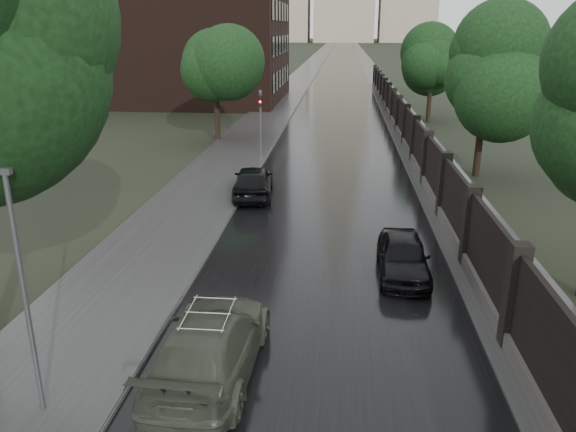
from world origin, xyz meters
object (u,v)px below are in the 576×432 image
at_px(tree_left_far, 215,62).
at_px(hatchback_left, 253,181).
at_px(tree_right_b, 486,79).
at_px(lamp_post, 25,295).
at_px(tree_right_c, 433,60).
at_px(traffic_light, 261,118).
at_px(car_right_near, 403,256).
at_px(volga_sedan, 210,345).

xyz_separation_m(tree_left_far, hatchback_left, (4.45, -12.96, -4.50)).
distance_m(tree_right_b, lamp_post, 24.33).
xyz_separation_m(tree_right_c, hatchback_left, (-11.05, -22.96, -4.21)).
bearing_deg(tree_right_b, traffic_light, 165.76).
bearing_deg(tree_left_far, hatchback_left, -71.02).
relative_size(traffic_light, car_right_near, 1.05).
distance_m(tree_right_c, volga_sedan, 38.34).
distance_m(tree_left_far, volga_sedan, 27.76).
bearing_deg(volga_sedan, tree_right_b, -115.75).
bearing_deg(hatchback_left, tree_right_b, -161.18).
distance_m(traffic_light, car_right_near, 17.44).
height_order(tree_right_b, tree_right_c, same).
bearing_deg(volga_sedan, lamp_post, 30.98).
distance_m(lamp_post, volga_sedan, 3.98).
relative_size(tree_right_b, hatchback_left, 1.62).
height_order(tree_right_c, hatchback_left, tree_right_c).
bearing_deg(tree_left_far, car_right_near, -63.60).
bearing_deg(traffic_light, tree_right_b, -14.24).
bearing_deg(traffic_light, tree_right_c, 51.82).
distance_m(volga_sedan, car_right_near, 7.52).
bearing_deg(tree_left_far, tree_right_c, 32.83).
height_order(tree_left_far, hatchback_left, tree_left_far).
bearing_deg(tree_right_c, volga_sedan, -105.00).
bearing_deg(car_right_near, hatchback_left, 127.44).
relative_size(tree_right_c, traffic_light, 1.75).
distance_m(traffic_light, volga_sedan, 21.95).
relative_size(tree_right_b, tree_right_c, 1.00).
bearing_deg(hatchback_left, tree_right_c, -121.04).
relative_size(lamp_post, car_right_near, 1.34).
xyz_separation_m(tree_left_far, tree_right_c, (15.50, 10.00, -0.29)).
bearing_deg(car_right_near, tree_right_b, 69.56).
distance_m(traffic_light, hatchback_left, 8.16).
relative_size(tree_left_far, volga_sedan, 1.44).
relative_size(tree_right_b, lamp_post, 1.37).
bearing_deg(hatchback_left, lamp_post, 77.85).
bearing_deg(car_right_near, volga_sedan, -128.63).
xyz_separation_m(tree_right_b, lamp_post, (-12.90, -20.50, -2.28)).
bearing_deg(tree_right_b, car_right_near, -111.31).
relative_size(lamp_post, traffic_light, 1.28).
xyz_separation_m(traffic_light, hatchback_left, (0.75, -7.95, -1.66)).
bearing_deg(tree_left_far, traffic_light, -53.53).
height_order(tree_right_b, hatchback_left, tree_right_b).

